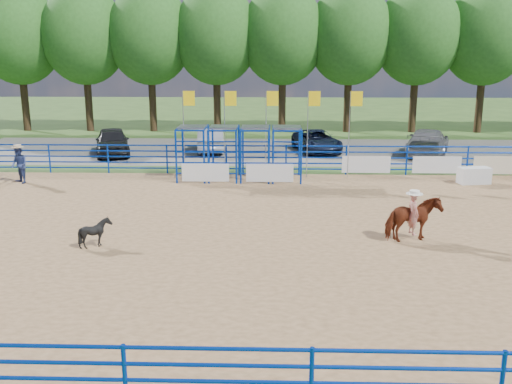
# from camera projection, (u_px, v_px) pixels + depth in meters

# --- Properties ---
(ground) EXTENTS (120.00, 120.00, 0.00)m
(ground) POSITION_uv_depth(u_px,v_px,m) (292.00, 237.00, 19.01)
(ground) COLOR #3E5D25
(ground) RESTS_ON ground
(arena_dirt) EXTENTS (30.00, 20.00, 0.02)m
(arena_dirt) POSITION_uv_depth(u_px,v_px,m) (292.00, 237.00, 19.01)
(arena_dirt) COLOR #A27C51
(arena_dirt) RESTS_ON ground
(gravel_strip) EXTENTS (40.00, 10.00, 0.01)m
(gravel_strip) POSITION_uv_depth(u_px,v_px,m) (284.00, 151.00, 35.50)
(gravel_strip) COLOR slate
(gravel_strip) RESTS_ON ground
(announcer_table) EXTENTS (1.52, 0.92, 0.76)m
(announcer_table) POSITION_uv_depth(u_px,v_px,m) (474.00, 176.00, 26.59)
(announcer_table) COLOR silver
(announcer_table) RESTS_ON arena_dirt
(horse_and_rider) EXTENTS (1.91, 1.28, 2.38)m
(horse_and_rider) POSITION_uv_depth(u_px,v_px,m) (413.00, 216.00, 18.35)
(horse_and_rider) COLOR maroon
(horse_and_rider) RESTS_ON arena_dirt
(calf) EXTENTS (1.00, 0.92, 0.94)m
(calf) POSITION_uv_depth(u_px,v_px,m) (95.00, 232.00, 17.92)
(calf) COLOR black
(calf) RESTS_ON arena_dirt
(spectator_cowboy) EXTENTS (1.07, 1.05, 1.79)m
(spectator_cowboy) POSITION_uv_depth(u_px,v_px,m) (19.00, 164.00, 26.54)
(spectator_cowboy) COLOR navy
(spectator_cowboy) RESTS_ON arena_dirt
(car_a) EXTENTS (3.17, 5.05, 1.60)m
(car_a) POSITION_uv_depth(u_px,v_px,m) (112.00, 141.00, 33.98)
(car_a) COLOR black
(car_a) RESTS_ON gravel_strip
(car_b) EXTENTS (2.00, 4.57, 1.46)m
(car_b) POSITION_uv_depth(u_px,v_px,m) (211.00, 139.00, 35.24)
(car_b) COLOR gray
(car_b) RESTS_ON gravel_strip
(car_c) EXTENTS (3.22, 5.11, 1.32)m
(car_c) POSITION_uv_depth(u_px,v_px,m) (317.00, 141.00, 35.12)
(car_c) COLOR #151C35
(car_c) RESTS_ON gravel_strip
(car_d) EXTENTS (3.88, 5.91, 1.59)m
(car_d) POSITION_uv_depth(u_px,v_px,m) (428.00, 142.00, 33.74)
(car_d) COLOR #5D5D60
(car_d) RESTS_ON gravel_strip
(perimeter_fence) EXTENTS (30.10, 20.10, 1.50)m
(perimeter_fence) POSITION_uv_depth(u_px,v_px,m) (292.00, 216.00, 18.83)
(perimeter_fence) COLOR #0835B6
(perimeter_fence) RESTS_ON ground
(chute_assembly) EXTENTS (19.32, 2.41, 4.20)m
(chute_assembly) POSITION_uv_depth(u_px,v_px,m) (247.00, 154.00, 27.34)
(chute_assembly) COLOR #0835B6
(chute_assembly) RESTS_ON ground
(treeline) EXTENTS (56.40, 6.40, 11.24)m
(treeline) POSITION_uv_depth(u_px,v_px,m) (283.00, 31.00, 42.44)
(treeline) COLOR #3F2B19
(treeline) RESTS_ON ground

